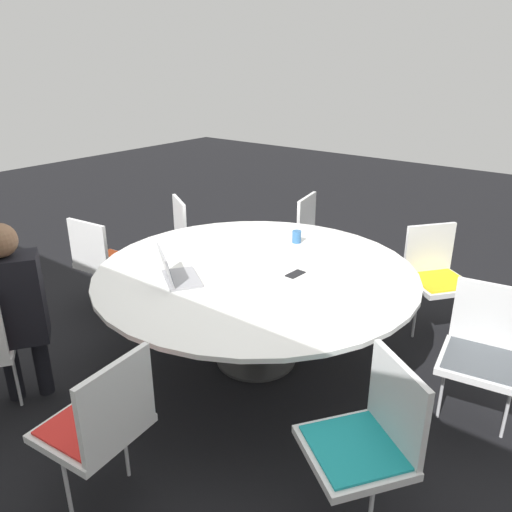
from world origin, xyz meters
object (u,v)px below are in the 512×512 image
chair_2 (369,435)px  laptop (175,273)px  chair_1 (101,420)px  person_0 (12,303)px  cell_phone (295,274)px  chair_5 (318,233)px  chair_7 (103,258)px  chair_4 (436,271)px  chair_3 (484,347)px  coffee_cup (297,237)px  chair_6 (194,233)px

chair_2 → laptop: size_ratio=2.14×
chair_1 → chair_2: 1.22m
person_0 → cell_phone: 1.76m
chair_2 → chair_5: same height
chair_5 → chair_7: (1.10, 1.65, 0.00)m
laptop → cell_phone: bearing=-102.1°
chair_2 → chair_4: same height
chair_1 → cell_phone: bearing=-7.4°
chair_5 → cell_phone: 1.49m
person_0 → chair_5: bearing=22.8°
chair_4 → chair_5: bearing=-62.8°
chair_3 → chair_4: bearing=-65.4°
chair_5 → person_0: (0.49, 2.71, 0.19)m
coffee_cup → laptop: bearing=78.3°
chair_3 → cell_phone: size_ratio=6.00×
chair_1 → chair_6: bearing=29.0°
chair_4 → cell_phone: (0.59, 1.11, 0.21)m
chair_1 → chair_2: same height
chair_6 → person_0: person_0 is taller
chair_2 → cell_phone: bearing=-6.9°
chair_1 → chair_6: size_ratio=1.00×
chair_6 → laptop: bearing=-18.6°
chair_4 → chair_5: (1.21, -0.22, 0.00)m
chair_3 → coffee_cup: bearing=-21.0°
chair_3 → chair_5: size_ratio=1.00×
chair_1 → coffee_cup: chair_1 is taller
chair_3 → person_0: person_0 is taller
chair_4 → chair_6: same height
chair_6 → chair_4: bearing=44.3°
person_0 → cell_phone: bearing=-5.9°
chair_6 → chair_7: size_ratio=1.00×
chair_1 → coffee_cup: size_ratio=9.04×
person_0 → chair_7: bearing=62.9°
chair_1 → chair_3: size_ratio=1.00×
chair_3 → chair_5: 2.14m
chair_3 → chair_2: bearing=70.9°
chair_5 → person_0: bearing=-21.7°
chair_6 → laptop: laptop is taller
chair_2 → chair_7: bearing=23.0°
cell_phone → chair_1: bearing=88.7°
chair_6 → cell_phone: 1.69m
chair_5 → chair_7: size_ratio=1.00×
chair_4 → laptop: bearing=3.2°
chair_2 → chair_3: 1.09m
person_0 → laptop: (-0.55, -0.81, 0.07)m
chair_1 → laptop: (0.53, -0.99, 0.26)m
chair_4 → person_0: 3.02m
chair_5 → chair_7: same height
coffee_cup → cell_phone: (-0.34, 0.53, -0.04)m
chair_1 → cell_phone: (-0.04, -1.55, 0.21)m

